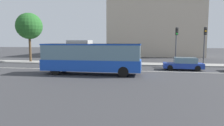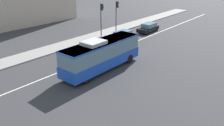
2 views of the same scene
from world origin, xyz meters
The scene contains 9 objects.
ground_plane centered at (0.00, 0.00, 0.00)m, with size 160.00×160.00×0.00m, color #333335.
sidewalk_kerb centered at (0.00, 6.65, 0.07)m, with size 80.00×3.05×0.14m, color gray.
lane_centre_line centered at (0.00, 0.00, 0.01)m, with size 76.00×0.16×0.01m, color silver.
transit_bus centered at (-1.26, -2.97, 1.81)m, with size 10.01×2.54×3.46m.
sedan_blue centered at (8.58, 1.85, 0.72)m, with size 4.56×1.95×1.46m.
traffic_light_near_corner centered at (11.72, 5.40, 3.56)m, with size 0.32×0.62×5.20m.
traffic_light_mid_block centered at (8.18, 5.53, 3.56)m, with size 0.34×0.62×5.20m.
street_tree_kerbside_left centered at (-13.99, 6.75, 5.69)m, with size 4.09×4.09×7.77m.
office_block_background centered at (5.97, 27.95, 8.50)m, with size 20.54×15.98×17.00m.
Camera 1 is at (4.27, -22.71, 3.39)m, focal length 32.40 mm.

